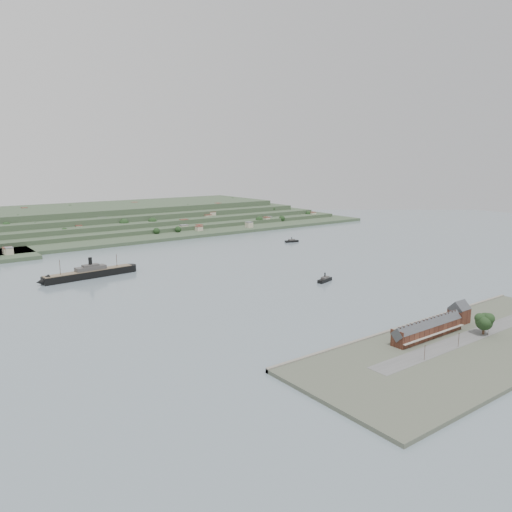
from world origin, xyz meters
TOP-DOWN VIEW (x-y plane):
  - ground at (0.00, 0.00)m, footprint 1400.00×1400.00m
  - near_shore at (0.00, -186.75)m, footprint 220.00×80.00m
  - terrace_row at (-10.00, -168.02)m, footprint 55.60×9.80m
  - gabled_building at (27.50, -164.00)m, footprint 10.40×10.18m
  - far_peninsula at (27.91, 393.10)m, footprint 760.00×309.00m
  - steamship at (-115.51, 95.87)m, footprint 88.25×17.02m
  - tugboat at (39.65, -35.07)m, footprint 17.80×9.30m
  - ferry_east at (148.38, 133.99)m, footprint 17.76×8.71m
  - fig_tree at (19.60, -184.91)m, footprint 11.81×10.23m

SIDE VIEW (x-z plane):
  - ground at x=0.00m, z-range 0.00..0.00m
  - near_shore at x=0.00m, z-range -0.29..2.31m
  - ferry_east at x=148.38m, z-range -1.66..4.75m
  - tugboat at x=39.65m, z-range -1.98..5.76m
  - steamship at x=-115.51m, z-range -6.67..14.49m
  - terrace_row at x=-10.00m, z-range 1.30..12.38m
  - gabled_building at x=27.50m, z-range 1.14..15.23m
  - fig_tree at x=19.60m, z-range 3.46..16.63m
  - far_peninsula at x=27.91m, z-range -3.12..26.88m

